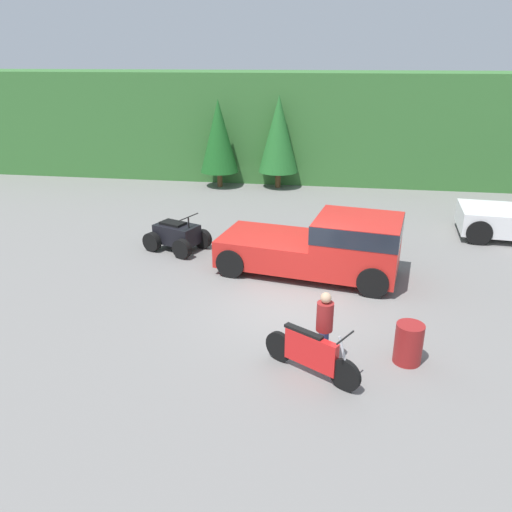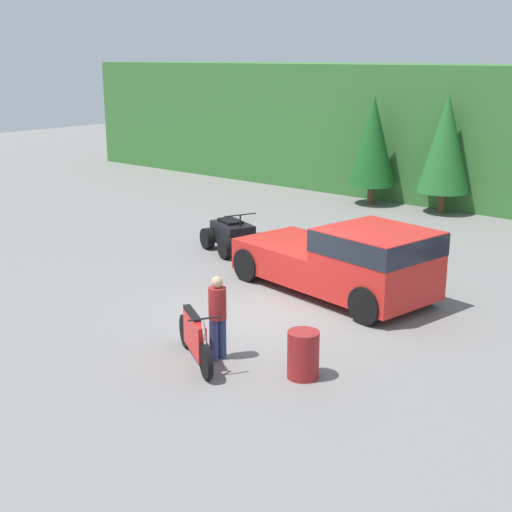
{
  "view_description": "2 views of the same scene",
  "coord_description": "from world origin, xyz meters",
  "px_view_note": "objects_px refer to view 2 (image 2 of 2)",
  "views": [
    {
      "loc": [
        0.82,
        -11.39,
        5.95
      ],
      "look_at": [
        -1.16,
        0.96,
        0.95
      ],
      "focal_mm": 35.0,
      "sensor_mm": 36.0,
      "label": 1
    },
    {
      "loc": [
        9.5,
        -11.69,
        5.62
      ],
      "look_at": [
        -1.16,
        0.96,
        0.95
      ],
      "focal_mm": 50.0,
      "sensor_mm": 36.0,
      "label": 2
    }
  ],
  "objects_px": {
    "dirt_bike": "(195,338)",
    "steel_barrel": "(303,355)",
    "rider_person": "(218,314)",
    "pickup_truck_red": "(349,259)",
    "quad_atv": "(233,235)"
  },
  "relations": [
    {
      "from": "dirt_bike",
      "to": "rider_person",
      "type": "bearing_deg",
      "value": 90.35
    },
    {
      "from": "rider_person",
      "to": "pickup_truck_red",
      "type": "bearing_deg",
      "value": 102.62
    },
    {
      "from": "rider_person",
      "to": "steel_barrel",
      "type": "distance_m",
      "value": 1.84
    },
    {
      "from": "rider_person",
      "to": "steel_barrel",
      "type": "bearing_deg",
      "value": 24.11
    },
    {
      "from": "dirt_bike",
      "to": "quad_atv",
      "type": "distance_m",
      "value": 7.94
    },
    {
      "from": "dirt_bike",
      "to": "steel_barrel",
      "type": "distance_m",
      "value": 2.11
    },
    {
      "from": "pickup_truck_red",
      "to": "rider_person",
      "type": "relative_size",
      "value": 3.3
    },
    {
      "from": "dirt_bike",
      "to": "steel_barrel",
      "type": "relative_size",
      "value": 2.23
    },
    {
      "from": "pickup_truck_red",
      "to": "dirt_bike",
      "type": "height_order",
      "value": "pickup_truck_red"
    },
    {
      "from": "pickup_truck_red",
      "to": "dirt_bike",
      "type": "relative_size",
      "value": 2.77
    },
    {
      "from": "pickup_truck_red",
      "to": "dirt_bike",
      "type": "distance_m",
      "value": 5.05
    },
    {
      "from": "steel_barrel",
      "to": "quad_atv",
      "type": "bearing_deg",
      "value": 140.26
    },
    {
      "from": "dirt_bike",
      "to": "rider_person",
      "type": "relative_size",
      "value": 1.19
    },
    {
      "from": "pickup_truck_red",
      "to": "steel_barrel",
      "type": "height_order",
      "value": "pickup_truck_red"
    },
    {
      "from": "steel_barrel",
      "to": "pickup_truck_red",
      "type": "bearing_deg",
      "value": 112.93
    }
  ]
}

